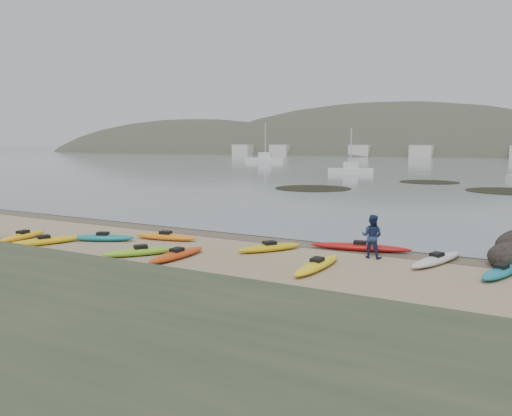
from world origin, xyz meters
The scene contains 8 objects.
ground centered at (0.00, 0.00, 0.00)m, with size 600.00×600.00×0.00m, color tan.
wet_sand centered at (0.00, -0.30, 0.00)m, with size 60.00×60.00×0.00m, color brown.
water centered at (0.00, 300.00, 0.01)m, with size 1200.00×1200.00×0.00m, color slate.
kayaks centered at (1.76, -3.84, 0.17)m, with size 25.63×9.28×0.34m.
person_east centered at (6.69, -1.91, 0.93)m, with size 0.91×0.71×1.86m, color navy.
kelp_mats centered at (1.86, 32.98, 0.03)m, with size 26.85×22.27×0.04m.
moored_boats centered at (3.18, 75.76, 0.57)m, with size 106.43×61.94×1.31m.
far_town centered at (6.00, 145.00, 2.00)m, with size 199.00×5.00×4.00m.
Camera 1 is at (12.44, -22.53, 4.90)m, focal length 35.00 mm.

